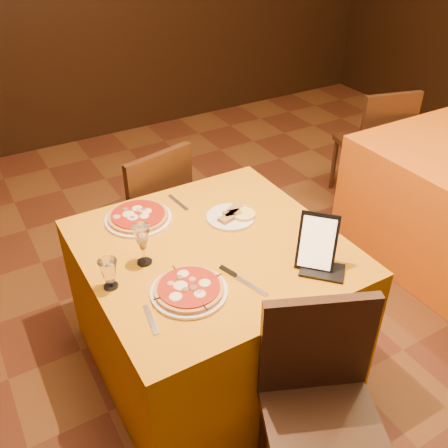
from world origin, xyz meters
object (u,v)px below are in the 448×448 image
pizza_near (189,290)px  wine_glass (143,245)px  tablet (317,242)px  chair_main_near (324,429)px  chair_main_far (144,212)px  chair_side_far (370,144)px  pizza_far (138,217)px  water_glass (109,274)px  main_table (213,307)px

pizza_near → wine_glass: wine_glass is taller
pizza_near → tablet: size_ratio=1.25×
chair_main_near → pizza_near: size_ratio=2.99×
tablet → chair_main_far: bearing=151.2°
chair_side_far → pizza_near: bearing=43.0°
pizza_near → tablet: 0.56m
chair_side_far → pizza_near: size_ratio=2.99×
pizza_near → chair_main_near: bearing=-68.9°
chair_main_near → chair_main_far: 1.66m
pizza_far → water_glass: 0.48m
main_table → chair_side_far: chair_side_far is taller
chair_side_far → pizza_far: 2.13m
chair_side_far → pizza_near: chair_side_far is taller
chair_main_near → pizza_far: bearing=123.4°
chair_side_far → water_glass: size_ratio=7.00×
chair_side_far → wine_glass: (-2.15, -0.82, 0.39)m
tablet → chair_main_near: bearing=-75.6°
main_table → wine_glass: bearing=172.7°
pizza_far → wine_glass: bearing=-107.8°
chair_main_far → wine_glass: (-0.30, -0.80, 0.39)m
chair_main_far → water_glass: bearing=48.4°
pizza_far → chair_main_near: bearing=-80.2°
chair_main_far → tablet: (0.31, -1.18, 0.41)m
wine_glass → tablet: tablet is taller
pizza_near → pizza_far: same height
chair_main_far → pizza_far: bearing=54.4°
chair_main_near → chair_side_far: size_ratio=1.00×
water_glass → tablet: bearing=-21.0°
chair_main_near → main_table: bearing=113.6°
chair_main_far → wine_glass: 0.94m
pizza_near → main_table: bearing=44.7°
wine_glass → tablet: (0.61, -0.38, 0.03)m
chair_side_far → tablet: tablet is taller
chair_main_near → chair_main_far: bearing=113.6°
main_table → chair_main_near: 0.82m
pizza_near → pizza_far: bearing=87.5°
chair_main_far → wine_glass: size_ratio=4.79×
water_glass → tablet: (0.79, -0.30, 0.06)m
tablet → pizza_near: bearing=-145.1°
pizza_far → wine_glass: (-0.10, -0.32, 0.08)m
chair_main_near → chair_main_far: same height
pizza_near → wine_glass: (-0.08, 0.27, 0.08)m
chair_side_far → tablet: bearing=53.2°
tablet → chair_side_far: bearing=84.6°
pizza_far → tablet: 0.86m
pizza_far → water_glass: (-0.28, -0.39, 0.05)m
pizza_far → water_glass: bearing=-125.4°
main_table → pizza_far: 0.56m
chair_main_far → pizza_far: chair_main_far is taller
chair_main_near → water_glass: bearing=145.1°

